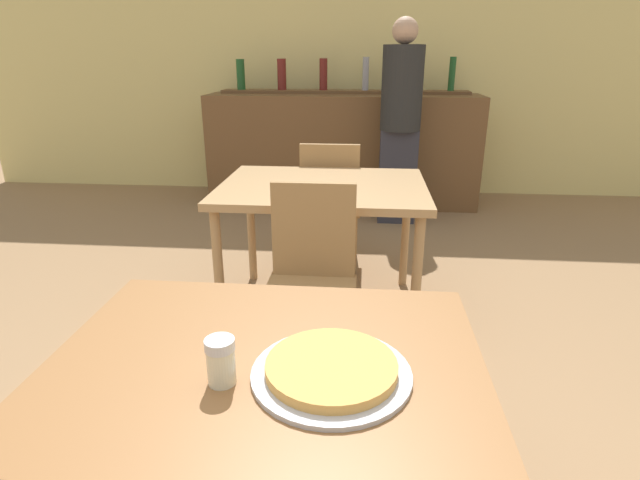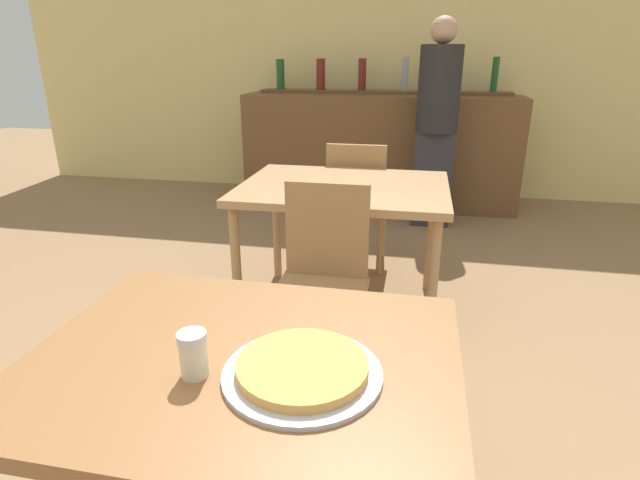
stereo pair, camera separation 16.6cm
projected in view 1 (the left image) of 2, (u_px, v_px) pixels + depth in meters
The scene contains 10 objects.
wall_back at pixel (346, 56), 5.07m from camera, with size 8.00×0.05×2.80m.
dining_table_near at pixel (267, 387), 1.22m from camera, with size 1.04×0.80×0.73m.
dining_table_far at pixel (322, 198), 2.72m from camera, with size 1.11×0.87×0.75m.
bar_counter at pixel (343, 150), 4.91m from camera, with size 2.60×0.56×1.05m.
bar_back_shelf at pixel (339, 86), 4.83m from camera, with size 2.39×0.24×0.34m.
chair_far_side_front at pixel (311, 271), 2.22m from camera, with size 0.40×0.40×0.88m.
chair_far_side_back at pixel (330, 198), 3.34m from camera, with size 0.40×0.40×0.88m.
pizza_tray at pixel (331, 370), 1.12m from camera, with size 0.36×0.36×0.04m.
cheese_shaker at pixel (221, 361), 1.08m from camera, with size 0.07×0.07×0.11m.
person_standing at pixel (401, 117), 4.19m from camera, with size 0.34×0.34×1.69m.
Camera 1 is at (0.22, -1.00, 1.40)m, focal length 28.00 mm.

